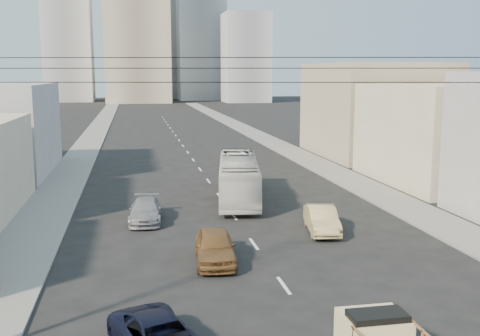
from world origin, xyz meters
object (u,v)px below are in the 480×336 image
object	(u,v)px
city_bus	(239,178)
sedan_brown	(215,247)
sedan_grey	(146,211)
sedan_tan	(322,219)

from	to	relation	value
city_bus	sedan_brown	distance (m)	13.46
city_bus	sedan_grey	world-z (taller)	city_bus
city_bus	sedan_tan	distance (m)	9.49
city_bus	sedan_tan	bearing A→B (deg)	-61.26
sedan_tan	sedan_grey	bearing A→B (deg)	166.39
sedan_tan	sedan_grey	xyz separation A→B (m)	(-9.74, 4.18, -0.06)
sedan_grey	sedan_brown	bearing A→B (deg)	-65.69
city_bus	sedan_tan	world-z (taller)	city_bus
sedan_brown	sedan_tan	xyz separation A→B (m)	(6.68, 4.02, -0.05)
city_bus	sedan_brown	xyz separation A→B (m)	(-3.58, -12.95, -0.79)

